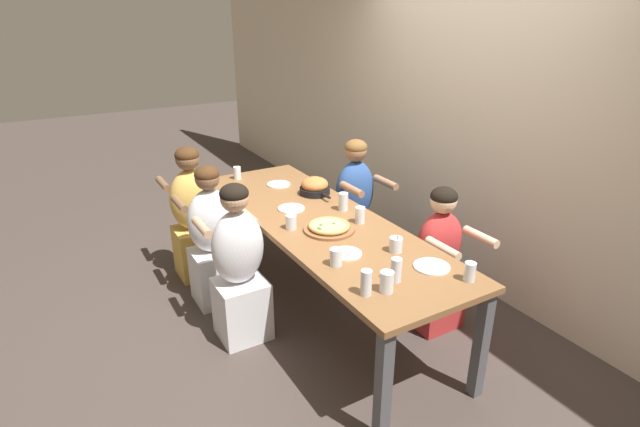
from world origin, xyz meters
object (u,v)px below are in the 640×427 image
(empty_plate_c, at_px, (279,184))
(drinking_glass_e, at_px, (237,174))
(drinking_glass_h, at_px, (343,203))
(diner_far_midright, at_px, (437,265))
(empty_plate_d, at_px, (291,208))
(drinking_glass_d, at_px, (396,271))
(drinking_glass_g, at_px, (366,284))
(drinking_glass_i, at_px, (360,216))
(diner_near_center, at_px, (239,271))
(drinking_glass_b, at_px, (291,222))
(skillet_bowl, at_px, (315,187))
(pizza_board_main, at_px, (329,227))
(empty_plate_b, at_px, (432,267))
(diner_near_left, at_px, (193,218))
(cocktail_glass_blue, at_px, (396,245))
(drinking_glass_f, at_px, (336,258))
(empty_plate_a, at_px, (346,253))
(diner_near_midleft, at_px, (213,242))
(drinking_glass_a, at_px, (387,283))
(diner_far_midleft, at_px, (354,210))
(drinking_glass_c, at_px, (470,272))

(empty_plate_c, relative_size, drinking_glass_e, 1.80)
(drinking_glass_h, distance_m, diner_far_midright, 0.83)
(empty_plate_d, height_order, drinking_glass_h, drinking_glass_h)
(drinking_glass_d, xyz_separation_m, drinking_glass_g, (0.03, -0.23, 0.00))
(drinking_glass_i, bearing_deg, diner_near_center, -102.37)
(drinking_glass_b, distance_m, drinking_glass_h, 0.51)
(skillet_bowl, height_order, drinking_glass_i, skillet_bowl)
(pizza_board_main, height_order, empty_plate_b, pizza_board_main)
(drinking_glass_i, bearing_deg, drinking_glass_g, -32.58)
(drinking_glass_i, height_order, diner_near_center, diner_near_center)
(drinking_glass_g, bearing_deg, empty_plate_b, 95.44)
(skillet_bowl, bearing_deg, diner_far_midright, 20.77)
(empty_plate_d, distance_m, diner_near_center, 0.67)
(empty_plate_b, bearing_deg, diner_near_left, -156.81)
(cocktail_glass_blue, relative_size, drinking_glass_f, 1.12)
(empty_plate_a, distance_m, empty_plate_b, 0.52)
(drinking_glass_e, relative_size, diner_far_midright, 0.10)
(drinking_glass_h, height_order, drinking_glass_i, drinking_glass_h)
(pizza_board_main, height_order, drinking_glass_f, drinking_glass_f)
(diner_near_midleft, bearing_deg, diner_near_left, 90.00)
(diner_near_midleft, bearing_deg, drinking_glass_f, -72.41)
(skillet_bowl, xyz_separation_m, drinking_glass_a, (1.51, -0.42, -0.01))
(diner_far_midleft, bearing_deg, empty_plate_c, -31.28)
(drinking_glass_h, bearing_deg, drinking_glass_b, -77.99)
(drinking_glass_e, distance_m, diner_far_midleft, 1.09)
(drinking_glass_b, relative_size, diner_far_midright, 0.09)
(diner_near_midleft, height_order, diner_far_midleft, diner_far_midleft)
(drinking_glass_f, bearing_deg, empty_plate_a, 123.16)
(empty_plate_d, bearing_deg, diner_near_left, -143.77)
(drinking_glass_a, bearing_deg, drinking_glass_c, 73.45)
(drinking_glass_i, bearing_deg, drinking_glass_b, -108.35)
(pizza_board_main, distance_m, empty_plate_d, 0.48)
(drinking_glass_h, bearing_deg, diner_far_midright, 31.25)
(cocktail_glass_blue, distance_m, drinking_glass_d, 0.37)
(skillet_bowl, distance_m, drinking_glass_a, 1.57)
(empty_plate_b, relative_size, diner_far_midleft, 0.18)
(drinking_glass_h, bearing_deg, drinking_glass_i, -5.96)
(diner_near_midleft, bearing_deg, diner_far_midright, -41.36)
(empty_plate_b, xyz_separation_m, diner_near_left, (-1.98, -0.85, -0.24))
(diner_far_midleft, bearing_deg, diner_near_center, 21.05)
(cocktail_glass_blue, bearing_deg, drinking_glass_c, 15.09)
(drinking_glass_c, xyz_separation_m, diner_near_left, (-2.20, -0.93, -0.29))
(cocktail_glass_blue, distance_m, drinking_glass_g, 0.56)
(empty_plate_b, height_order, diner_far_midright, diner_far_midright)
(drinking_glass_c, height_order, diner_near_left, diner_near_left)
(cocktail_glass_blue, bearing_deg, drinking_glass_g, -54.74)
(drinking_glass_g, distance_m, diner_near_midleft, 1.61)
(skillet_bowl, xyz_separation_m, empty_plate_d, (0.20, -0.32, -0.06))
(diner_near_midleft, height_order, diner_near_center, diner_near_center)
(drinking_glass_a, relative_size, diner_near_left, 0.10)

